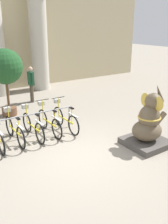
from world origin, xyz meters
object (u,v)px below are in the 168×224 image
bicycle_3 (32,125)px  bicycle_4 (49,122)px  bicycle_2 (14,129)px  elephant_statue (148,126)px  potted_tree (5,69)px  bicycle_5 (65,118)px  person_pedestrian (31,81)px

bicycle_3 → bicycle_4: same height
bicycle_2 → bicycle_3: 0.59m
bicycle_3 → elephant_statue: (2.66, -2.39, 0.22)m
bicycle_3 → bicycle_4: 0.59m
bicycle_3 → elephant_statue: 3.59m
bicycle_2 → potted_tree: size_ratio=0.66×
bicycle_5 → person_pedestrian: 3.76m
bicycle_5 → bicycle_2: bearing=178.3°
person_pedestrian → bicycle_5: bearing=-94.9°
bicycle_4 → elephant_statue: 3.19m
bicycle_2 → elephant_statue: elephant_statue is taller
bicycle_2 → bicycle_3: same height
bicycle_4 → elephant_statue: bearing=-49.2°
bicycle_2 → bicycle_5: bearing=-1.7°
bicycle_4 → bicycle_5: (0.59, -0.05, 0.00)m
bicycle_2 → elephant_statue: bearing=-36.6°
bicycle_3 → elephant_statue: size_ratio=0.93×
bicycle_2 → elephant_statue: 4.05m
bicycle_3 → person_pedestrian: person_pedestrian is taller
person_pedestrian → bicycle_2: bearing=-119.6°
bicycle_5 → elephant_statue: 2.80m
elephant_statue → bicycle_3: bearing=138.1°
bicycle_2 → potted_tree: (0.62, 2.45, 1.45)m
bicycle_5 → potted_tree: bearing=114.5°
bicycle_2 → bicycle_3: bearing=-2.0°
elephant_statue → potted_tree: 5.67m
person_pedestrian → potted_tree: bearing=-140.5°
potted_tree → bicycle_2: bearing=-104.1°
bicycle_3 → bicycle_2: bearing=178.0°
person_pedestrian → bicycle_4: bearing=-103.9°
elephant_statue → potted_tree: (-2.63, 4.86, 1.23)m
bicycle_5 → bicycle_3: bearing=178.5°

